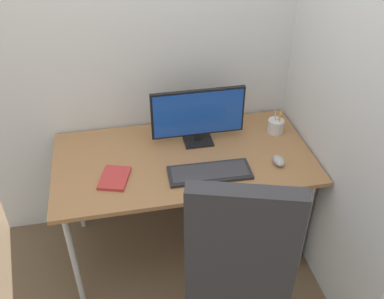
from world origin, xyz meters
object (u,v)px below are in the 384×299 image
monitor (198,115)px  keyboard (210,173)px  filing_cabinet (259,200)px  mouse (279,161)px  pen_holder (276,126)px  notebook (115,178)px  office_chair (236,286)px

monitor → keyboard: monitor is taller
filing_cabinet → mouse: mouse is taller
monitor → pen_holder: size_ratio=3.25×
mouse → pen_holder: bearing=69.8°
keyboard → mouse: size_ratio=4.78×
pen_holder → mouse: bearing=-106.9°
keyboard → pen_holder: size_ratio=2.71×
monitor → pen_holder: monitor is taller
filing_cabinet → keyboard: keyboard is taller
filing_cabinet → notebook: notebook is taller
filing_cabinet → pen_holder: size_ratio=3.70×
keyboard → pen_holder: (0.49, 0.32, 0.03)m
filing_cabinet → notebook: bearing=-171.6°
mouse → filing_cabinet: bearing=90.6°
filing_cabinet → mouse: (0.01, -0.17, 0.45)m
filing_cabinet → monitor: bearing=160.8°
keyboard → pen_holder: bearing=33.2°
office_chair → notebook: 0.87m
filing_cabinet → keyboard: size_ratio=1.37×
office_chair → pen_holder: bearing=61.9°
office_chair → keyboard: bearing=86.6°
keyboard → mouse: bearing=1.8°
monitor → pen_holder: (0.49, 0.00, -0.14)m
notebook → mouse: bearing=14.2°
keyboard → pen_holder: pen_holder is taller
monitor → keyboard: size_ratio=1.20×
keyboard → mouse: 0.40m
office_chair → mouse: bearing=57.5°
office_chair → monitor: bearing=87.6°
monitor → mouse: bearing=-37.9°
office_chair → monitor: size_ratio=2.41×
mouse → notebook: (-0.91, 0.04, -0.01)m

